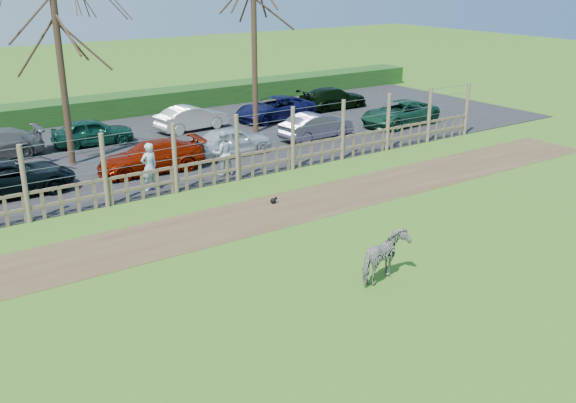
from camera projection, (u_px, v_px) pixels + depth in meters
ground at (311, 276)px, 16.46m from camera, size 120.00×120.00×0.00m
dirt_strip at (225, 223)px, 19.95m from camera, size 34.00×2.80×0.01m
asphalt at (112, 152)px, 27.70m from camera, size 44.00×13.00×0.04m
hedge at (63, 112)px, 32.95m from camera, size 46.00×2.00×1.10m
fence at (175, 171)px, 22.39m from camera, size 30.16×0.16×2.50m
tree_mid at (58, 42)px, 24.21m from camera, size 4.80×4.80×6.83m
tree_right at (254, 21)px, 29.26m from camera, size 4.80×4.80×7.35m
zebra at (385, 258)px, 16.03m from camera, size 1.65×1.10×1.28m
visitor_a at (149, 167)px, 22.52m from camera, size 0.69×0.51×1.72m
visitor_b at (223, 153)px, 24.22m from camera, size 0.92×0.76×1.72m
crow at (273, 201)px, 21.57m from camera, size 0.27×0.20×0.22m
car_2 at (10, 178)px, 22.19m from camera, size 4.35×2.05×1.20m
car_3 at (151, 157)px, 24.71m from camera, size 4.23×1.94×1.20m
car_4 at (232, 141)px, 26.97m from camera, size 3.59×1.59×1.20m
car_5 at (316, 126)px, 29.58m from camera, size 3.74×1.58×1.20m
car_6 at (400, 113)px, 32.21m from camera, size 4.45×2.29×1.20m
car_10 at (93, 132)px, 28.49m from camera, size 3.67×1.83×1.20m
car_11 at (192, 118)px, 31.19m from camera, size 3.76×1.67×1.20m
car_12 at (275, 108)px, 33.33m from camera, size 4.37×2.10×1.20m
car_13 at (333, 98)px, 36.03m from camera, size 4.15×1.71×1.20m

